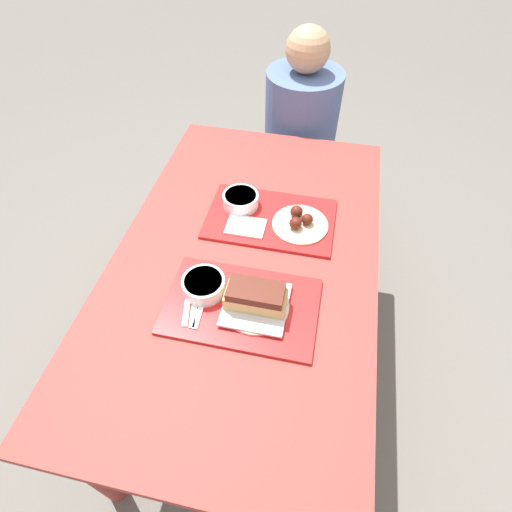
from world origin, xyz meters
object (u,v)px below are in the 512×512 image
(bowl_coleslaw_far, at_px, (241,199))
(wings_plate_far, at_px, (300,222))
(tray_near, at_px, (241,306))
(tray_far, at_px, (270,219))
(person_seated_across, at_px, (302,117))
(bowl_coleslaw_near, at_px, (204,285))
(brisket_sandwich_plate, at_px, (256,300))

(bowl_coleslaw_far, distance_m, wings_plate_far, 0.23)
(tray_near, xyz_separation_m, tray_far, (0.02, 0.39, 0.00))
(wings_plate_far, xyz_separation_m, person_seated_across, (-0.10, 0.78, -0.06))
(bowl_coleslaw_near, distance_m, brisket_sandwich_plate, 0.17)
(tray_near, height_order, bowl_coleslaw_far, bowl_coleslaw_far)
(tray_near, bearing_deg, person_seated_across, 88.69)
(bowl_coleslaw_near, height_order, person_seated_across, person_seated_across)
(tray_far, relative_size, person_seated_across, 0.65)
(person_seated_across, bearing_deg, bowl_coleslaw_far, -100.13)
(tray_far, bearing_deg, bowl_coleslaw_far, 160.47)
(tray_far, xyz_separation_m, brisket_sandwich_plate, (0.03, -0.38, 0.04))
(tray_far, height_order, bowl_coleslaw_far, bowl_coleslaw_far)
(tray_near, bearing_deg, tray_far, 87.70)
(bowl_coleslaw_near, relative_size, person_seated_across, 0.18)
(bowl_coleslaw_near, bearing_deg, tray_near, -13.26)
(tray_far, bearing_deg, wings_plate_far, -7.89)
(bowl_coleslaw_far, distance_m, person_seated_across, 0.74)
(tray_far, xyz_separation_m, bowl_coleslaw_far, (-0.12, 0.04, 0.03))
(bowl_coleslaw_near, bearing_deg, tray_far, 68.83)
(bowl_coleslaw_near, distance_m, bowl_coleslaw_far, 0.40)
(tray_far, relative_size, brisket_sandwich_plate, 2.30)
(tray_near, distance_m, person_seated_across, 1.16)
(tray_near, height_order, brisket_sandwich_plate, brisket_sandwich_plate)
(brisket_sandwich_plate, xyz_separation_m, bowl_coleslaw_far, (-0.15, 0.42, -0.01))
(tray_far, xyz_separation_m, person_seated_across, (0.01, 0.77, -0.03))
(tray_far, bearing_deg, tray_near, -92.30)
(tray_near, xyz_separation_m, bowl_coleslaw_far, (-0.10, 0.43, 0.03))
(bowl_coleslaw_far, height_order, person_seated_across, person_seated_across)
(brisket_sandwich_plate, xyz_separation_m, wings_plate_far, (0.08, 0.37, -0.02))
(wings_plate_far, bearing_deg, tray_near, -108.19)
(brisket_sandwich_plate, relative_size, wings_plate_far, 1.01)
(brisket_sandwich_plate, bearing_deg, wings_plate_far, 78.00)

